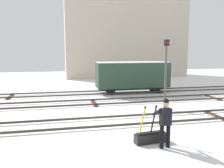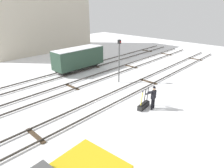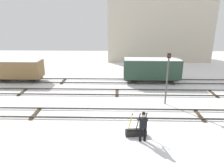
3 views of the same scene
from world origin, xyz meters
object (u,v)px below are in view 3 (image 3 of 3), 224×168
rail_worker (143,125)px  freight_car_near_switch (19,69)px  switch_lever_frame (136,132)px  signal_post (167,74)px  freight_car_mid_siding (152,69)px

rail_worker → freight_car_near_switch: bearing=131.4°
rail_worker → switch_lever_frame: bearing=113.9°
signal_post → freight_car_near_switch: 15.68m
switch_lever_frame → signal_post: signal_post is taller
rail_worker → freight_car_mid_siding: (2.22, 11.11, 0.44)m
switch_lever_frame → freight_car_near_switch: bearing=132.0°
switch_lever_frame → signal_post: 5.94m
rail_worker → signal_post: bearing=59.2°
freight_car_near_switch → freight_car_mid_siding: (14.29, 0.00, 0.10)m
switch_lever_frame → rail_worker: size_ratio=0.80×
signal_post → freight_car_near_switch: signal_post is taller
rail_worker → freight_car_mid_siding: bearing=72.7°
signal_post → switch_lever_frame: bearing=-120.1°
freight_car_mid_siding → switch_lever_frame: bearing=-103.0°
freight_car_near_switch → freight_car_mid_siding: bearing=0.3°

